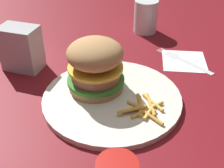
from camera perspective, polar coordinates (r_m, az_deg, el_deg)
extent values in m
plane|color=maroon|center=(0.59, 1.93, -5.04)|extent=(1.60, 1.60, 0.00)
cylinder|color=silver|center=(0.61, 0.00, -2.76)|extent=(0.29, 0.29, 0.01)
cylinder|color=tan|center=(0.63, -3.15, -0.04)|extent=(0.12, 0.12, 0.02)
cylinder|color=#387F2D|center=(0.63, -3.18, 0.86)|extent=(0.12, 0.12, 0.01)
cylinder|color=#8E5B47|center=(0.62, -3.23, 2.08)|extent=(0.10, 0.10, 0.02)
cylinder|color=yellow|center=(0.61, -3.27, 3.28)|extent=(0.12, 0.12, 0.01)
ellipsoid|color=tan|center=(0.59, -3.37, 5.98)|extent=(0.12, 0.12, 0.06)
cylinder|color=gold|center=(0.59, 7.56, -4.01)|extent=(0.03, 0.07, 0.01)
cylinder|color=#E5B251|center=(0.59, 7.99, -3.57)|extent=(0.05, 0.05, 0.01)
cylinder|color=gold|center=(0.57, 6.97, -5.02)|extent=(0.06, 0.06, 0.01)
cylinder|color=gold|center=(0.59, 5.44, -3.86)|extent=(0.02, 0.06, 0.01)
cylinder|color=gold|center=(0.58, 5.51, -4.29)|extent=(0.02, 0.06, 0.01)
cylinder|color=#E5B251|center=(0.57, 7.30, -5.47)|extent=(0.02, 0.05, 0.01)
cylinder|color=gold|center=(0.57, 4.20, -5.00)|extent=(0.05, 0.03, 0.01)
cylinder|color=#E5B251|center=(0.58, 5.80, -4.24)|extent=(0.06, 0.02, 0.01)
cylinder|color=gold|center=(0.56, 6.98, -5.88)|extent=(0.07, 0.05, 0.01)
cylinder|color=gold|center=(0.56, 3.99, -4.95)|extent=(0.06, 0.04, 0.01)
cube|color=white|center=(0.78, 13.94, 4.43)|extent=(0.12, 0.12, 0.00)
cube|color=silver|center=(0.76, 15.82, 3.65)|extent=(0.10, 0.08, 0.00)
cube|color=silver|center=(0.80, 11.65, 5.74)|extent=(0.04, 0.04, 0.00)
cylinder|color=silver|center=(0.82, 10.32, 6.74)|extent=(0.02, 0.02, 0.00)
cylinder|color=silver|center=(0.81, 9.95, 6.58)|extent=(0.02, 0.02, 0.00)
cylinder|color=silver|center=(0.81, 9.58, 6.42)|extent=(0.02, 0.02, 0.00)
cylinder|color=silver|center=(0.91, 6.62, 13.04)|extent=(0.07, 0.07, 0.10)
cylinder|color=silver|center=(0.92, 6.55, 12.06)|extent=(0.07, 0.07, 0.06)
cube|color=#B7BABF|center=(0.74, -17.36, 6.70)|extent=(0.09, 0.07, 0.11)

